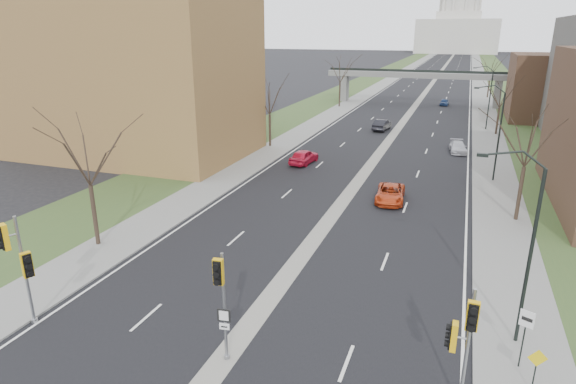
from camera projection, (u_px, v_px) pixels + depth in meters
The scene contains 30 objects.
ground at pixel (219, 366), 20.11m from camera, with size 700.00×700.00×0.00m, color black.
road_surface at pixel (439, 75), 153.77m from camera, with size 20.00×600.00×0.01m, color black.
median_strip at pixel (439, 75), 153.77m from camera, with size 1.20×600.00×0.02m, color gray.
sidewalk_right at pixel (479, 76), 149.87m from camera, with size 4.00×600.00×0.12m, color gray.
sidewalk_left at pixel (401, 73), 157.63m from camera, with size 4.00×600.00×0.12m, color gray.
grass_verge_right at pixel (500, 76), 147.93m from camera, with size 8.00×600.00×0.10m, color #2E4921.
grass_verge_left at pixel (382, 73), 159.58m from camera, with size 8.00×600.00×0.10m, color #2E4921.
apartment_building at pixel (129, 53), 51.75m from camera, with size 25.00×16.00×22.00m, color olive.
commercial_block_far at pixel (559, 88), 73.78m from camera, with size 14.00×14.00×10.00m, color #493322.
pedestrian_bridge at pixel (418, 79), 89.85m from camera, with size 34.00×3.00×6.45m.
capitol at pixel (458, 22), 299.34m from camera, with size 48.00×42.00×55.75m.
streetlight_near at pixel (519, 194), 19.68m from camera, with size 2.61×0.20×8.70m.
streetlight_mid at pixel (493, 106), 42.85m from camera, with size 2.61×0.20×8.70m.
streetlight_far at pixel (486, 80), 66.02m from camera, with size 2.61×0.20×8.70m.
tree_left_a at pixel (85, 146), 29.33m from camera, with size 7.20×7.20×9.40m.
tree_left_b at pixel (269, 95), 56.19m from camera, with size 6.75×6.75×8.81m.
tree_left_c at pixel (341, 68), 86.23m from camera, with size 7.65×7.65×9.99m.
tree_right_a at pixel (530, 132), 33.39m from camera, with size 7.20×7.20×9.40m.
tree_right_b at pixel (502, 91), 63.06m from camera, with size 6.30×6.30×8.22m.
tree_right_c at pixel (492, 63), 98.31m from camera, with size 7.65×7.65×9.99m.
signal_pole_left at pixel (19, 258), 21.70m from camera, with size 1.27×0.91×5.49m.
signal_pole_median at pixel (221, 290), 19.20m from camera, with size 0.58×0.82×4.98m.
signal_pole_right at pixel (464, 334), 16.77m from camera, with size 0.87×0.88×4.98m.
speed_limit_sign at pixel (525, 329), 19.33m from camera, with size 0.53×0.26×2.65m.
warning_sign at pixel (536, 364), 18.18m from camera, with size 0.73×0.17×1.88m.
car_left_near at pixel (304, 156), 50.56m from camera, with size 1.81×4.50×1.53m, color red.
car_left_far at pixel (382, 125), 67.60m from camera, with size 1.62×4.65×1.53m, color black.
car_right_near at pixel (390, 193), 39.37m from camera, with size 2.21×4.79×1.33m, color #BB3914.
car_right_mid at pixel (458, 147), 55.29m from camera, with size 1.72×4.24×1.23m, color #B5B6BD.
car_right_far at pixel (444, 102), 90.14m from camera, with size 1.45×3.60×1.23m, color navy.
Camera 1 is at (8.45, -14.74, 13.31)m, focal length 30.00 mm.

